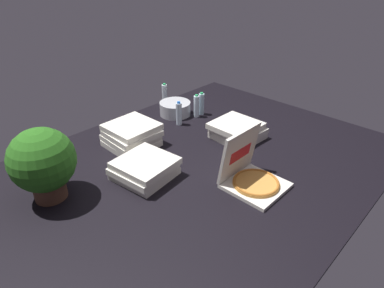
% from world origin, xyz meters
% --- Properties ---
extents(ground_plane, '(3.20, 2.40, 0.02)m').
position_xyz_m(ground_plane, '(0.00, 0.00, -0.01)').
color(ground_plane, black).
extents(open_pizza_box, '(0.39, 0.40, 0.42)m').
position_xyz_m(open_pizza_box, '(0.05, -0.46, 0.08)').
color(open_pizza_box, silver).
rests_on(open_pizza_box, ground_plane).
extents(pizza_stack_center_far, '(0.45, 0.45, 0.15)m').
position_xyz_m(pizza_stack_center_far, '(-0.42, 0.18, 0.08)').
color(pizza_stack_center_far, silver).
rests_on(pizza_stack_center_far, ground_plane).
extents(pizza_stack_left_near, '(0.43, 0.42, 0.15)m').
position_xyz_m(pizza_stack_left_near, '(0.56, 0.05, 0.08)').
color(pizza_stack_left_near, silver).
rests_on(pizza_stack_left_near, ground_plane).
extents(pizza_stack_center_near, '(0.42, 0.43, 0.20)m').
position_xyz_m(pizza_stack_center_near, '(-0.19, 0.64, 0.10)').
color(pizza_stack_center_near, silver).
rests_on(pizza_stack_center_near, ground_plane).
extents(ice_bucket, '(0.32, 0.32, 0.14)m').
position_xyz_m(ice_bucket, '(0.53, 0.84, 0.07)').
color(ice_bucket, '#B7BABF').
rests_on(ice_bucket, ground_plane).
extents(water_bottle_0, '(0.06, 0.06, 0.24)m').
position_xyz_m(water_bottle_0, '(0.39, 0.64, 0.12)').
color(water_bottle_0, silver).
rests_on(water_bottle_0, ground_plane).
extents(water_bottle_1, '(0.06, 0.06, 0.24)m').
position_xyz_m(water_bottle_1, '(0.73, 0.64, 0.12)').
color(water_bottle_1, silver).
rests_on(water_bottle_1, ground_plane).
extents(water_bottle_2, '(0.06, 0.06, 0.24)m').
position_xyz_m(water_bottle_2, '(0.65, 1.13, 0.12)').
color(water_bottle_2, white).
rests_on(water_bottle_2, ground_plane).
extents(water_bottle_3, '(0.06, 0.06, 0.24)m').
position_xyz_m(water_bottle_3, '(0.65, 0.64, 0.12)').
color(water_bottle_3, silver).
rests_on(water_bottle_3, ground_plane).
extents(potted_plant, '(0.44, 0.44, 0.52)m').
position_xyz_m(potted_plant, '(-1.02, 0.47, 0.29)').
color(potted_plant, '#513323').
rests_on(potted_plant, ground_plane).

